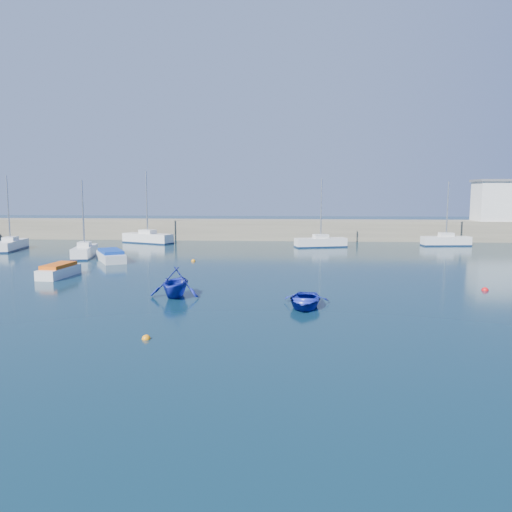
# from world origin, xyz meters

# --- Properties ---
(ground) EXTENTS (220.00, 220.00, 0.00)m
(ground) POSITION_xyz_m (0.00, 0.00, 0.00)
(ground) COLOR #0B2432
(ground) RESTS_ON ground
(back_wall) EXTENTS (96.00, 4.50, 2.60)m
(back_wall) POSITION_xyz_m (0.00, 46.00, 1.30)
(back_wall) COLOR #766E5A
(back_wall) RESTS_ON ground
(sailboat_3) EXTENTS (2.66, 5.77, 7.46)m
(sailboat_3) POSITION_xyz_m (-18.80, 26.63, 0.59)
(sailboat_3) COLOR silver
(sailboat_3) RESTS_ON ground
(sailboat_4) EXTENTS (2.69, 6.34, 8.10)m
(sailboat_4) POSITION_xyz_m (-29.32, 31.81, 0.58)
(sailboat_4) COLOR silver
(sailboat_4) RESTS_ON ground
(sailboat_5) EXTENTS (6.81, 4.37, 8.81)m
(sailboat_5) POSITION_xyz_m (-16.49, 40.22, 0.66)
(sailboat_5) COLOR silver
(sailboat_5) RESTS_ON ground
(sailboat_6) EXTENTS (6.13, 3.17, 7.83)m
(sailboat_6) POSITION_xyz_m (4.71, 37.17, 0.58)
(sailboat_6) COLOR silver
(sailboat_6) RESTS_ON ground
(sailboat_7) EXTENTS (5.74, 2.18, 7.53)m
(sailboat_7) POSITION_xyz_m (19.57, 39.69, 0.61)
(sailboat_7) COLOR silver
(sailboat_7) RESTS_ON ground
(motorboat_1) EXTENTS (1.76, 4.21, 1.01)m
(motorboat_1) POSITION_xyz_m (-16.08, 15.48, 0.47)
(motorboat_1) COLOR silver
(motorboat_1) RESTS_ON ground
(motorboat_2) EXTENTS (4.19, 5.42, 1.07)m
(motorboat_2) POSITION_xyz_m (-15.23, 24.05, 0.50)
(motorboat_2) COLOR silver
(motorboat_2) RESTS_ON ground
(dinghy_center) EXTENTS (2.99, 3.90, 0.75)m
(dinghy_center) POSITION_xyz_m (2.11, 6.88, 0.38)
(dinghy_center) COLOR #152197
(dinghy_center) RESTS_ON ground
(dinghy_left) EXTENTS (3.13, 3.58, 1.82)m
(dinghy_left) POSITION_xyz_m (-5.67, 9.00, 0.91)
(dinghy_left) COLOR #152197
(dinghy_left) RESTS_ON ground
(buoy_0) EXTENTS (0.39, 0.39, 0.39)m
(buoy_0) POSITION_xyz_m (-4.92, 0.28, 0.00)
(buoy_0) COLOR orange
(buoy_0) RESTS_ON ground
(buoy_1) EXTENTS (0.45, 0.45, 0.45)m
(buoy_1) POSITION_xyz_m (13.89, 12.33, 0.00)
(buoy_1) COLOR red
(buoy_1) RESTS_ON ground
(buoy_3) EXTENTS (0.40, 0.40, 0.40)m
(buoy_3) POSITION_xyz_m (-7.63, 24.44, 0.00)
(buoy_3) COLOR orange
(buoy_3) RESTS_ON ground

